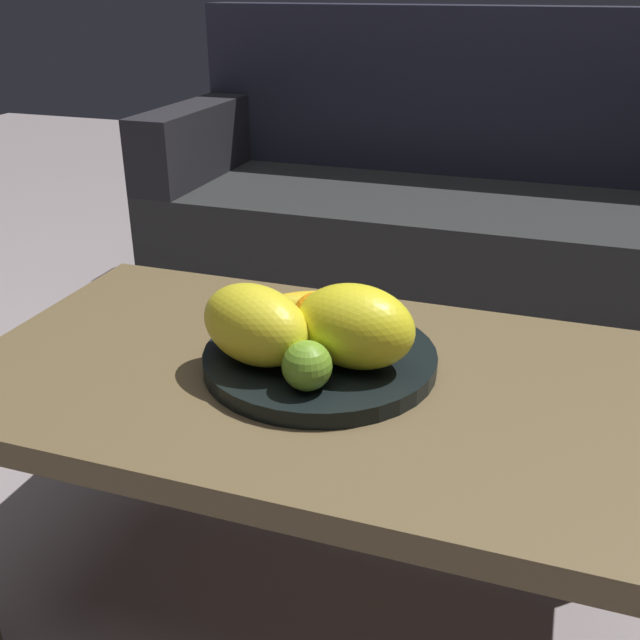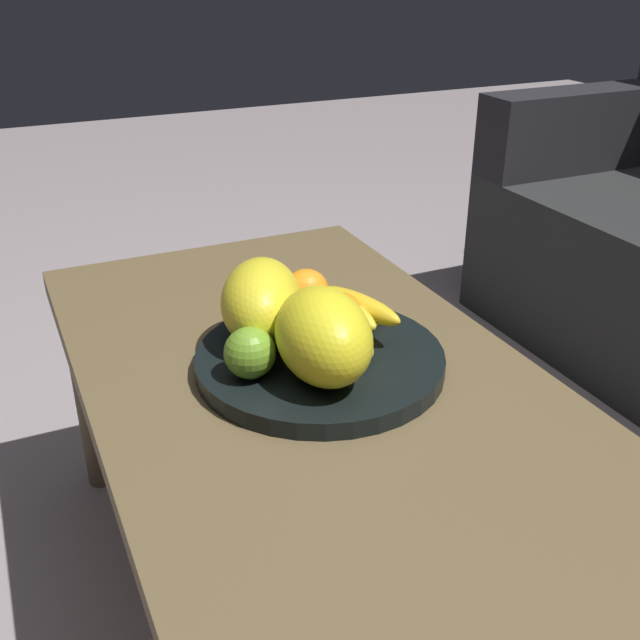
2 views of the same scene
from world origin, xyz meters
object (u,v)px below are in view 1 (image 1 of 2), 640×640
melon_smaller_beside (255,325)px  orange_left (316,317)px  couch (445,219)px  apple_front (303,365)px  banana_bunch (319,315)px  fruit_bowl (320,359)px  coffee_table (328,404)px  melon_large_front (355,326)px  orange_front (252,310)px

melon_smaller_beside → orange_left: 0.11m
couch → apple_front: 1.39m
melon_smaller_beside → banana_bunch: 0.13m
melon_smaller_beside → apple_front: bearing=-29.8°
fruit_bowl → melon_smaller_beside: (-0.08, -0.06, 0.07)m
coffee_table → banana_bunch: banana_bunch is taller
couch → melon_large_front: bearing=-86.1°
melon_large_front → banana_bunch: size_ratio=0.97×
melon_large_front → orange_left: (-0.08, 0.06, -0.02)m
couch → banana_bunch: couch is taller
fruit_bowl → orange_front: (-0.12, 0.03, 0.05)m
fruit_bowl → apple_front: bearing=-82.9°
melon_large_front → couch: bearing=93.9°
coffee_table → fruit_bowl: size_ratio=3.12×
orange_front → orange_left: bearing=2.8°
melon_smaller_beside → orange_front: (-0.04, 0.09, -0.02)m
melon_smaller_beside → orange_front: size_ratio=2.55×
melon_smaller_beside → orange_front: bearing=116.7°
orange_front → banana_bunch: size_ratio=0.40×
apple_front → fruit_bowl: bearing=97.1°
coffee_table → orange_left: orange_left is taller
coffee_table → melon_large_front: (0.04, -0.01, 0.14)m
banana_bunch → melon_large_front: bearing=-46.0°
fruit_bowl → banana_bunch: bearing=110.4°
coffee_table → apple_front: 0.14m
fruit_bowl → melon_smaller_beside: bearing=-144.3°
coffee_table → fruit_bowl: 0.07m
orange_front → orange_left: (0.10, 0.00, 0.00)m
coffee_table → apple_front: bearing=-93.1°
fruit_bowl → banana_bunch: (-0.02, 0.06, 0.04)m
fruit_bowl → melon_large_front: bearing=-20.8°
coffee_table → orange_front: 0.18m
couch → orange_front: couch is taller
orange_left → banana_bunch: size_ratio=0.42×
fruit_bowl → orange_front: bearing=164.9°
melon_large_front → melon_smaller_beside: 0.14m
melon_large_front → apple_front: 0.10m
couch → banana_bunch: bearing=-89.7°
orange_left → melon_large_front: bearing=-37.7°
orange_front → fruit_bowl: bearing=-15.1°
fruit_bowl → melon_smaller_beside: size_ratio=1.93×
coffee_table → banana_bunch: bearing=117.9°
fruit_bowl → melon_large_front: 0.10m
coffee_table → apple_front: size_ratio=15.81×
fruit_bowl → melon_large_front: size_ratio=2.01×
banana_bunch → melon_smaller_beside: bearing=-114.4°
apple_front → banana_bunch: bearing=102.2°
orange_front → apple_front: bearing=-46.1°
couch → melon_smaller_beside: 1.34m
coffee_table → melon_large_front: 0.14m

